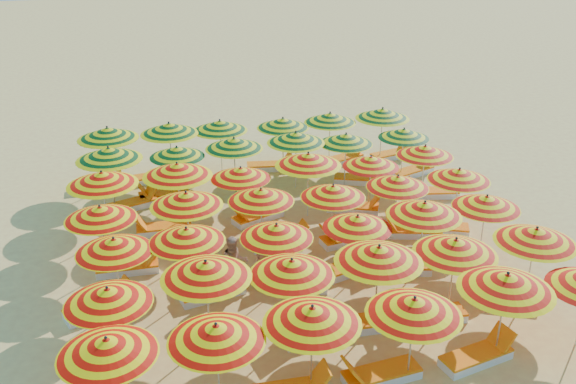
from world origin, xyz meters
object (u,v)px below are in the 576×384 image
Objects in this scene: umbrella_24 at (102,179)px; umbrella_32 at (234,143)px; umbrella_2 at (312,315)px; lounger_4 at (314,331)px; lounger_30 at (392,154)px; umbrella_1 at (216,333)px; lounger_13 at (129,267)px; lounger_7 at (503,297)px; umbrella_17 at (486,202)px; umbrella_25 at (177,170)px; umbrella_41 at (383,113)px; umbrella_36 at (108,133)px; lounger_9 at (214,291)px; lounger_20 at (355,207)px; lounger_17 at (439,228)px; lounger_21 at (432,193)px; umbrella_7 at (206,270)px; umbrella_38 at (220,126)px; umbrella_30 at (109,154)px; lounger_12 at (398,267)px; umbrella_23 at (459,175)px; lounger_11 at (332,273)px; umbrella_12 at (114,245)px; lounger_16 at (412,231)px; umbrella_16 at (424,209)px; umbrella_29 at (425,151)px; umbrella_35 at (404,133)px; lounger_2 at (380,374)px; umbrella_10 at (456,247)px; lounger_19 at (257,216)px; umbrella_8 at (292,268)px; umbrella_13 at (187,235)px; umbrella_0 at (107,347)px; lounger_26 at (99,185)px; umbrella_18 at (100,213)px; umbrella_33 at (296,138)px; umbrella_34 at (346,139)px; lounger_23 at (162,195)px; umbrella_3 at (414,307)px; umbrella_20 at (261,195)px; lounger_6 at (429,316)px; lounger_27 at (159,176)px; lounger_18 at (163,228)px; umbrella_27 at (308,159)px; lounger_24 at (359,179)px; umbrella_6 at (108,296)px; umbrella_31 at (177,152)px; lounger_8 at (101,307)px; umbrella_40 at (330,118)px; lounger_29 at (344,159)px; lounger_14 at (281,242)px; umbrella_9 at (379,254)px; beachgoer_b at (234,264)px; umbrella_19 at (186,199)px; lounger_28 at (270,166)px; umbrella_39 at (283,123)px; umbrella_4 at (507,282)px.

umbrella_32 is (4.37, 2.38, -0.10)m from umbrella_24.
umbrella_2 is 0.99× the size of umbrella_24.
lounger_30 is (6.35, 10.62, 0.00)m from lounger_4.
umbrella_1 is 6.33m from lounger_13.
umbrella_17 is at bearing -79.43° from lounger_7.
umbrella_25 reaches higher than umbrella_41.
lounger_9 is at bearing -72.51° from umbrella_36.
umbrella_1 reaches higher than lounger_20.
lounger_17 is 2.71m from lounger_21.
umbrella_38 is at bearing 79.88° from umbrella_7.
umbrella_30 is 9.96m from lounger_12.
umbrella_23 is 1.18× the size of lounger_11.
lounger_16 is (8.81, 1.83, -1.64)m from umbrella_12.
umbrella_16 reaches higher than umbrella_32.
umbrella_35 is at bearing 86.80° from umbrella_29.
lounger_2 is 0.99× the size of lounger_21.
lounger_21 is (2.73, 6.63, -1.76)m from umbrella_10.
umbrella_24 is 1.48× the size of lounger_21.
umbrella_10 is 7.45m from lounger_19.
umbrella_8 reaches higher than umbrella_13.
umbrella_0 is 13.83m from lounger_21.
lounger_2 is 13.51m from lounger_26.
umbrella_33 is (6.60, 4.38, 0.10)m from umbrella_18.
lounger_23 is at bearing 176.31° from umbrella_34.
umbrella_3 is 6.61m from umbrella_20.
umbrella_12 is at bearing 165.87° from lounger_9.
lounger_27 is at bearing -59.27° from lounger_6.
lounger_17 is at bearing 79.70° from lounger_21.
lounger_17 is 1.05× the size of lounger_18.
umbrella_12 is 10.16m from umbrella_17.
umbrella_7 is at bearing 44.64° from umbrella_0.
umbrella_27 is 1.20× the size of umbrella_33.
lounger_13 and lounger_24 have the same top height.
umbrella_1 is at bearing -143.73° from umbrella_23.
umbrella_6 is 1.23× the size of lounger_2.
umbrella_29 is 1.25× the size of lounger_20.
umbrella_24 is 1.49× the size of lounger_27.
umbrella_31 reaches higher than lounger_8.
umbrella_40 is 8.32m from lounger_18.
lounger_7 is 10.13m from lounger_13.
lounger_29 is at bearing 61.24° from umbrella_1.
umbrella_1 reaches higher than lounger_14.
beachgoer_b is (-3.06, 2.38, -1.19)m from umbrella_9.
umbrella_19 is (-1.97, 4.20, 0.05)m from umbrella_8.
umbrella_0 reaches higher than lounger_28.
umbrella_24 reaches higher than umbrella_20.
lounger_20 is (1.44, -4.29, -1.71)m from umbrella_39.
lounger_12 is (-0.71, 3.98, -1.81)m from umbrella_4.
lounger_14 is at bearing -82.11° from umbrella_38.
umbrella_34 is at bearing 104.98° from lounger_20.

